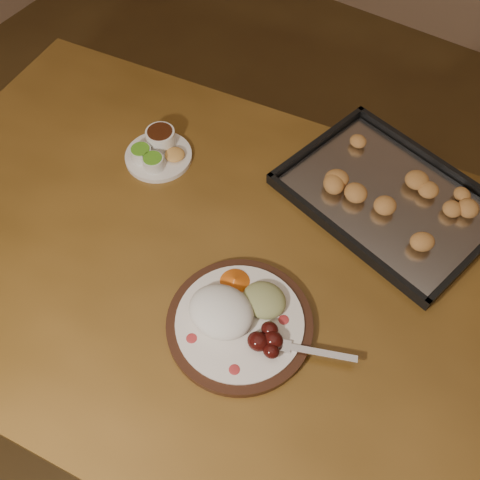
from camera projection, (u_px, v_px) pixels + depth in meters
The scene contains 5 objects.
ground at pixel (229, 370), 1.71m from camera, with size 4.00×4.00×0.00m, color brown.
dining_table at pixel (233, 291), 1.13m from camera, with size 1.61×1.09×0.75m.
dinner_plate at pixel (238, 318), 0.97m from camera, with size 0.35×0.27×0.06m.
condiment_saucer at pixel (158, 151), 1.20m from camera, with size 0.15×0.15×0.05m.
baking_tray at pixel (389, 196), 1.14m from camera, with size 0.49×0.41×0.04m.
Camera 1 is at (0.36, -0.48, 1.66)m, focal length 40.00 mm.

